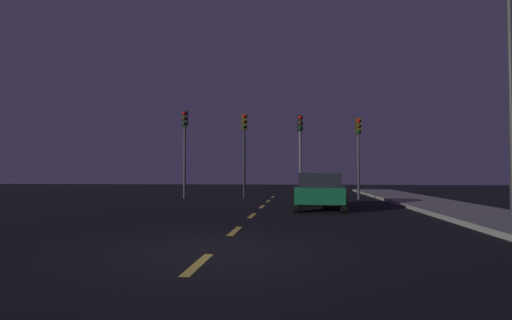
% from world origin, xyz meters
% --- Properties ---
extents(ground_plane, '(80.00, 80.00, 0.00)m').
position_xyz_m(ground_plane, '(0.00, 7.00, 0.00)').
color(ground_plane, black).
extents(sidewalk_curb_right, '(3.00, 40.00, 0.15)m').
position_xyz_m(sidewalk_curb_right, '(7.50, 7.00, 0.07)').
color(sidewalk_curb_right, gray).
rests_on(sidewalk_curb_right, ground_plane).
extents(lane_stripe_nearest, '(0.16, 1.60, 0.01)m').
position_xyz_m(lane_stripe_nearest, '(0.00, -1.20, 0.00)').
color(lane_stripe_nearest, '#EACC4C').
rests_on(lane_stripe_nearest, ground_plane).
extents(lane_stripe_second, '(0.16, 1.60, 0.01)m').
position_xyz_m(lane_stripe_second, '(0.00, 2.60, 0.00)').
color(lane_stripe_second, '#EACC4C').
rests_on(lane_stripe_second, ground_plane).
extents(lane_stripe_third, '(0.16, 1.60, 0.01)m').
position_xyz_m(lane_stripe_third, '(0.00, 6.40, 0.00)').
color(lane_stripe_third, '#EACC4C').
rests_on(lane_stripe_third, ground_plane).
extents(lane_stripe_fourth, '(0.16, 1.60, 0.01)m').
position_xyz_m(lane_stripe_fourth, '(0.00, 10.20, 0.00)').
color(lane_stripe_fourth, '#EACC4C').
rests_on(lane_stripe_fourth, ground_plane).
extents(lane_stripe_fifth, '(0.16, 1.60, 0.01)m').
position_xyz_m(lane_stripe_fifth, '(0.00, 14.00, 0.00)').
color(lane_stripe_fifth, '#EACC4C').
rests_on(lane_stripe_fifth, ground_plane).
extents(lane_stripe_sixth, '(0.16, 1.60, 0.01)m').
position_xyz_m(lane_stripe_sixth, '(0.00, 17.80, 0.00)').
color(lane_stripe_sixth, '#EACC4C').
rests_on(lane_stripe_sixth, ground_plane).
extents(traffic_signal_far_left, '(0.32, 0.38, 5.06)m').
position_xyz_m(traffic_signal_far_left, '(-4.96, 15.62, 3.54)').
color(traffic_signal_far_left, '#2D2D30').
rests_on(traffic_signal_far_left, ground_plane).
extents(traffic_signal_center_left, '(0.32, 0.38, 4.83)m').
position_xyz_m(traffic_signal_center_left, '(-1.49, 15.62, 3.39)').
color(traffic_signal_center_left, black).
rests_on(traffic_signal_center_left, ground_plane).
extents(traffic_signal_center_right, '(0.32, 0.38, 4.72)m').
position_xyz_m(traffic_signal_center_right, '(1.67, 15.62, 3.32)').
color(traffic_signal_center_right, '#4C4C51').
rests_on(traffic_signal_center_right, ground_plane).
extents(traffic_signal_far_right, '(0.32, 0.38, 4.51)m').
position_xyz_m(traffic_signal_far_right, '(4.87, 15.62, 3.18)').
color(traffic_signal_far_right, '#2D2D30').
rests_on(traffic_signal_far_right, ground_plane).
extents(car_stopped_ahead, '(2.13, 4.00, 1.46)m').
position_xyz_m(car_stopped_ahead, '(2.44, 9.01, 0.74)').
color(car_stopped_ahead, '#0F4C2D').
rests_on(car_stopped_ahead, ground_plane).
extents(street_lamp_right, '(1.84, 0.36, 7.77)m').
position_xyz_m(street_lamp_right, '(7.54, 5.16, 4.63)').
color(street_lamp_right, '#2D2D30').
rests_on(street_lamp_right, ground_plane).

